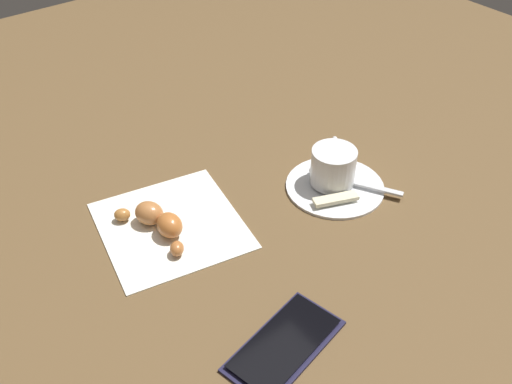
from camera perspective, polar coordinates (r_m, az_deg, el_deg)
The scene contains 8 objects.
ground_plane at distance 0.84m, azimuth 0.15°, elevation -1.65°, with size 1.80×1.80×0.00m, color brown.
saucer at distance 0.88m, azimuth 7.71°, elevation 0.63°, with size 0.15×0.15×0.01m, color white.
espresso_cup at distance 0.86m, azimuth 7.54°, elevation 2.59°, with size 0.08×0.08×0.05m.
teaspoon at distance 0.88m, azimuth 8.33°, elevation 1.29°, with size 0.08×0.13×0.01m.
sugar_packet at distance 0.84m, azimuth 7.79°, elevation -0.67°, with size 0.07×0.02×0.01m, color beige.
napkin at distance 0.82m, azimuth -8.31°, elevation -3.20°, with size 0.19×0.19×0.00m, color white.
croissant at distance 0.80m, azimuth -9.57°, elevation -2.78°, with size 0.07×0.13×0.03m.
cell_phone at distance 0.67m, azimuth 2.79°, elevation -14.65°, with size 0.15×0.10×0.01m.
Camera 1 is at (-0.39, -0.50, 0.55)m, focal length 40.99 mm.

